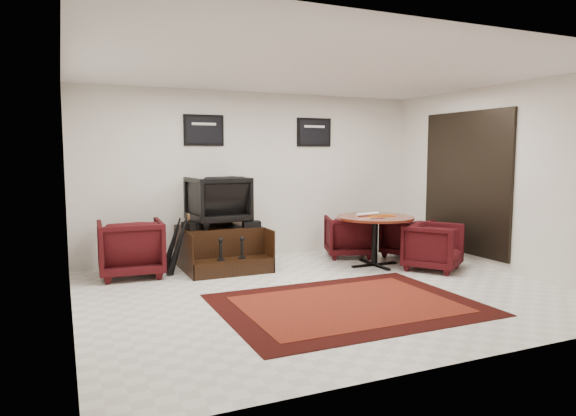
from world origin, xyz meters
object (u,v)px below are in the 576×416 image
Objects in this scene: table_chair_back at (349,234)px; table_chair_corner at (433,244)px; armchair_side at (131,245)px; table_chair_window at (407,236)px; shine_chair at (218,198)px; shine_podium at (221,249)px; meeting_table at (375,222)px.

table_chair_corner is at bearing 135.66° from table_chair_back.
table_chair_window is at bearing 176.43° from armchair_side.
shine_chair reaches higher than armchair_side.
table_chair_window reaches higher than shine_podium.
armchair_side is at bearing 19.57° from table_chair_back.
table_chair_back is (2.25, -0.10, 0.10)m from shine_podium.
armchair_side reaches higher than table_chair_back.
armchair_side is 4.52m from table_chair_corner.
meeting_table is at bearing 151.01° from shine_chair.
meeting_table is at bearing 110.55° from table_chair_back.
armchair_side reaches higher than shine_podium.
shine_podium is 2.46m from meeting_table.
table_chair_window is at bearing 175.28° from table_chair_back.
armchair_side is 1.15× the size of table_chair_corner.
armchair_side reaches higher than table_chair_corner.
shine_chair is 3.31m from table_chair_window.
shine_chair is 1.11× the size of table_chair_corner.
shine_chair reaches higher than meeting_table.
armchair_side is at bearing 3.56° from shine_chair.
shine_chair is 2.36m from table_chair_back.
shine_podium is at bearing -175.34° from armchair_side.
shine_chair is at bearing -169.73° from armchair_side.
shine_chair reaches higher than table_chair_window.
table_chair_corner is (0.67, -1.40, 0.00)m from table_chair_back.
armchair_side is (-1.36, -0.19, -0.62)m from shine_chair.
table_chair_back is (-0.00, 0.80, -0.31)m from meeting_table.
table_chair_window is at bearing 22.46° from meeting_table.
table_chair_window is at bearing 163.87° from shine_chair.
shine_podium is 1.05× the size of meeting_table.
table_chair_window is (3.16, -0.66, -0.71)m from shine_chair.
meeting_table is (2.26, -0.90, 0.40)m from shine_podium.
meeting_table is (2.26, -1.03, -0.38)m from shine_chair.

